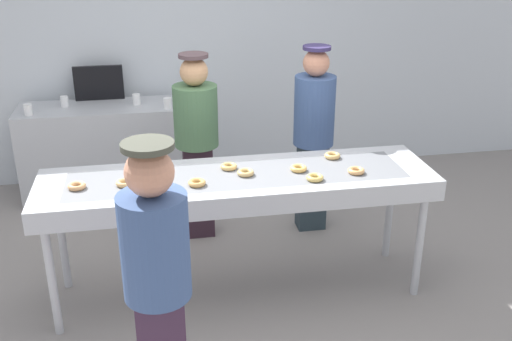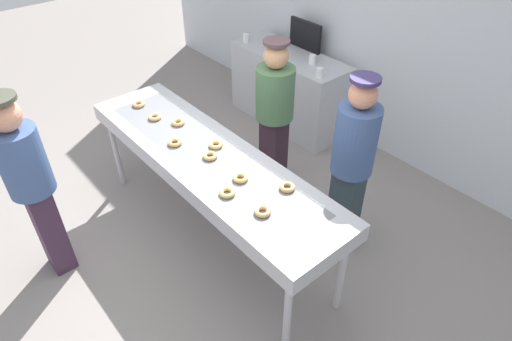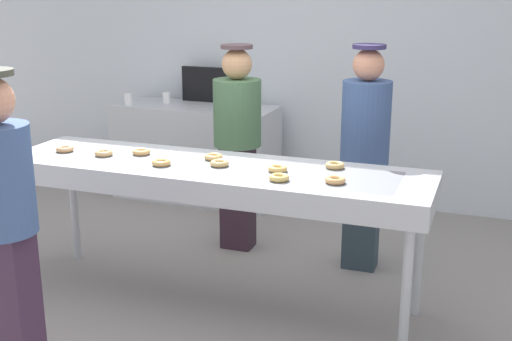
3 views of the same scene
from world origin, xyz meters
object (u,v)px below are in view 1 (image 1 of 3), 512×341
Objects in this scene: glazed_donut_8 at (157,174)px; paper_cup_1 at (65,102)px; paper_cup_3 at (28,110)px; paper_cup_0 at (168,103)px; glazed_donut_4 at (315,178)px; worker_assistant at (196,135)px; fryer_conveyor at (238,185)px; glazed_donut_5 at (332,156)px; customer_waiting at (157,279)px; menu_display at (99,83)px; glazed_donut_6 at (229,167)px; glazed_donut_7 at (125,183)px; prep_counter at (104,151)px; paper_cup_2 at (137,99)px; glazed_donut_9 at (299,169)px; worker_baker at (314,129)px; glazed_donut_1 at (77,186)px; glazed_donut_0 at (197,183)px; glazed_donut_3 at (356,171)px; glazed_donut_2 at (246,173)px.

paper_cup_1 reaches higher than glazed_donut_8.
paper_cup_0 is at bearing -1.00° from paper_cup_3.
worker_assistant is at bearing 122.39° from glazed_donut_4.
glazed_donut_5 is (0.73, 0.19, 0.09)m from fryer_conveyor.
menu_display is (-0.46, 3.38, 0.14)m from customer_waiting.
paper_cup_0 reaches higher than glazed_donut_8.
glazed_donut_6 is at bearing -174.82° from glazed_donut_5.
glazed_donut_8 is at bearing 27.60° from glazed_donut_7.
paper_cup_1 is at bearing 172.83° from prep_counter.
menu_display is at bearing 145.84° from paper_cup_2.
glazed_donut_9 is at bearing -14.81° from glazed_donut_6.
customer_waiting is at bearing -82.27° from menu_display.
glazed_donut_1 is at bearing 39.23° from worker_baker.
paper_cup_1 is at bearing 98.28° from glazed_donut_1.
worker_baker is (0.35, 0.88, -0.03)m from glazed_donut_9.
glazed_donut_4 is 0.19m from glazed_donut_9.
customer_waiting is at bearing -105.04° from glazed_donut_0.
glazed_donut_8 is 0.97m from glazed_donut_9.
fryer_conveyor is 23.16× the size of glazed_donut_5.
glazed_donut_8 is (-1.04, 0.25, 0.00)m from glazed_donut_4.
worker_assistant is at bearing 124.20° from glazed_donut_9.
glazed_donut_0 is 1.05m from worker_assistant.
customer_waiting is at bearing -67.57° from glazed_donut_1.
glazed_donut_0 is at bearing -179.67° from glazed_donut_3.
glazed_donut_4 is at bearing 87.90° from worker_baker.
menu_display reaches higher than glazed_donut_8.
glazed_donut_9 is (0.38, 0.00, 0.00)m from glazed_donut_2.
glazed_donut_9 is at bearing 111.45° from glazed_donut_4.
glazed_donut_0 is 0.07× the size of worker_baker.
glazed_donut_6 is at bearing -64.18° from menu_display.
glazed_donut_2 is 1.00× the size of glazed_donut_5.
glazed_donut_6 and glazed_donut_9 have the same top height.
glazed_donut_1 is 1.00× the size of glazed_donut_4.
worker_baker is at bearing 85.92° from glazed_donut_5.
glazed_donut_2 is 2.43m from paper_cup_1.
glazed_donut_1 is 1.00× the size of glazed_donut_2.
paper_cup_0 is (-0.40, 1.74, 0.11)m from fryer_conveyor.
glazed_donut_9 reaches higher than prep_counter.
glazed_donut_5 and glazed_donut_7 have the same top height.
customer_waiting reaches higher than worker_baker.
worker_baker is (1.32, 0.80, -0.03)m from glazed_donut_8.
worker_assistant is at bearing -50.44° from prep_counter.
worker_baker is (0.83, 0.75, -0.03)m from glazed_donut_6.
menu_display is (0.00, 0.24, 0.62)m from prep_counter.
glazed_donut_3 is at bearing -15.38° from glazed_donut_6.
fryer_conveyor is at bearing 22.30° from glazed_donut_0.
glazed_donut_8 reaches higher than fryer_conveyor.
glazed_donut_5 and glazed_donut_9 have the same top height.
glazed_donut_0 is 1.00× the size of glazed_donut_6.
paper_cup_2 is (0.67, -0.04, 0.00)m from paper_cup_1.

